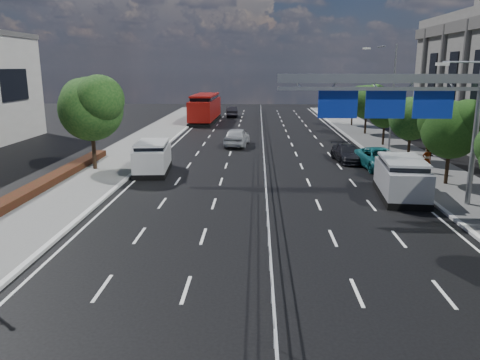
{
  "coord_description": "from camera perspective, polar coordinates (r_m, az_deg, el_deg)",
  "views": [
    {
      "loc": [
        -0.49,
        -14.07,
        7.15
      ],
      "look_at": [
        -1.22,
        5.57,
        2.4
      ],
      "focal_mm": 35.0,
      "sensor_mm": 36.0,
      "label": 1
    }
  ],
  "objects": [
    {
      "name": "silver_minivan",
      "position": [
        27.67,
        19.08,
        0.19
      ],
      "size": [
        2.79,
        5.57,
        2.23
      ],
      "rotation": [
        0.0,
        0.0,
        -0.1
      ],
      "color": "black",
      "rests_on": "ground"
    },
    {
      "name": "parked_car_dark",
      "position": [
        37.25,
        12.95,
        3.18
      ],
      "size": [
        2.26,
        4.62,
        1.29
      ],
      "primitive_type": "imported",
      "rotation": [
        0.0,
        0.0,
        0.1
      ],
      "color": "black",
      "rests_on": "ground"
    },
    {
      "name": "kerb_near",
      "position": [
        17.91,
        -27.03,
        -11.28
      ],
      "size": [
        0.25,
        140.0,
        0.15
      ],
      "primitive_type": "cube",
      "color": "silver",
      "rests_on": "ground"
    },
    {
      "name": "near_tree_back",
      "position": [
        34.12,
        -17.68,
        8.69
      ],
      "size": [
        4.84,
        4.51,
        6.69
      ],
      "color": "black",
      "rests_on": "ground"
    },
    {
      "name": "median_fence",
      "position": [
        37.17,
        2.87,
        3.3
      ],
      "size": [
        0.05,
        85.0,
        1.02
      ],
      "color": "silver",
      "rests_on": "ground"
    },
    {
      "name": "far_tree_g",
      "position": [
        52.49,
        15.28,
        9.41
      ],
      "size": [
        3.96,
        3.69,
        5.45
      ],
      "color": "black",
      "rests_on": "ground"
    },
    {
      "name": "pedestrian_a",
      "position": [
        34.27,
        21.81,
        2.31
      ],
      "size": [
        0.69,
        0.5,
        1.77
      ],
      "primitive_type": "imported",
      "rotation": [
        0.0,
        0.0,
        3.26
      ],
      "color": "gray",
      "rests_on": "sidewalk_far"
    },
    {
      "name": "near_car_silver",
      "position": [
        43.72,
        -0.38,
        5.3
      ],
      "size": [
        2.51,
        5.17,
        1.7
      ],
      "primitive_type": "imported",
      "rotation": [
        0.0,
        0.0,
        3.04
      ],
      "color": "#A7AAAF",
      "rests_on": "ground"
    },
    {
      "name": "parked_car_teal",
      "position": [
        35.11,
        16.62,
        2.49
      ],
      "size": [
        3.06,
        5.56,
        1.48
      ],
      "primitive_type": "imported",
      "rotation": [
        0.0,
        0.0,
        0.12
      ],
      "color": "#176268",
      "rests_on": "ground"
    },
    {
      "name": "far_tree_h",
      "position": [
        59.83,
        13.65,
        9.64
      ],
      "size": [
        3.41,
        3.18,
        4.91
      ],
      "color": "black",
      "rests_on": "ground"
    },
    {
      "name": "overhead_gantry",
      "position": [
        25.23,
        19.05,
        9.35
      ],
      "size": [
        10.24,
        0.38,
        7.45
      ],
      "color": "gray",
      "rests_on": "ground"
    },
    {
      "name": "far_tree_d",
      "position": [
        31.06,
        24.47,
        5.98
      ],
      "size": [
        3.85,
        3.59,
        5.34
      ],
      "color": "black",
      "rests_on": "ground"
    },
    {
      "name": "near_car_dark",
      "position": [
        69.95,
        -1.05,
        8.33
      ],
      "size": [
        2.04,
        4.7,
        1.5
      ],
      "primitive_type": "imported",
      "rotation": [
        0.0,
        0.0,
        3.24
      ],
      "color": "black",
      "rests_on": "ground"
    },
    {
      "name": "ground",
      "position": [
        15.79,
        3.78,
        -13.36
      ],
      "size": [
        160.0,
        160.0,
        0.0
      ],
      "primitive_type": "plane",
      "color": "black",
      "rests_on": "ground"
    },
    {
      "name": "red_bus",
      "position": [
        63.2,
        -4.28,
        8.79
      ],
      "size": [
        3.26,
        12.32,
        3.66
      ],
      "rotation": [
        0.0,
        0.0,
        -0.03
      ],
      "color": "black",
      "rests_on": "ground"
    },
    {
      "name": "streetlight_far",
      "position": [
        41.6,
        17.76,
        10.28
      ],
      "size": [
        2.78,
        2.4,
        9.0
      ],
      "color": "gray",
      "rests_on": "ground"
    },
    {
      "name": "far_tree_e",
      "position": [
        38.08,
        20.26,
        7.34
      ],
      "size": [
        3.63,
        3.38,
        5.13
      ],
      "color": "black",
      "rests_on": "ground"
    },
    {
      "name": "pedestrian_b",
      "position": [
        40.99,
        21.98,
        4.07
      ],
      "size": [
        1.13,
        1.04,
        1.87
      ],
      "primitive_type": "imported",
      "rotation": [
        0.0,
        0.0,
        2.68
      ],
      "color": "gray",
      "rests_on": "sidewalk_far"
    },
    {
      "name": "far_tree_f",
      "position": [
        45.25,
        17.36,
        8.34
      ],
      "size": [
        3.52,
        3.28,
        5.02
      ],
      "color": "black",
      "rests_on": "ground"
    },
    {
      "name": "white_minivan",
      "position": [
        33.02,
        -10.61,
        2.73
      ],
      "size": [
        2.57,
        5.14,
        2.16
      ],
      "rotation": [
        0.0,
        0.0,
        0.09
      ],
      "color": "black",
      "rests_on": "ground"
    }
  ]
}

